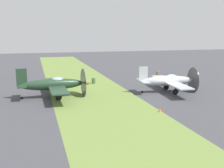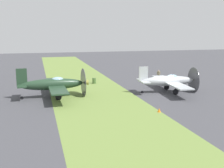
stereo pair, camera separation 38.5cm
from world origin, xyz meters
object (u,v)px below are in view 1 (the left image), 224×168
(ground_crew_chief, at_px, (158,75))
(fuel_drum, at_px, (94,81))
(airplane_wingman, at_px, (53,84))
(airplane_lead, at_px, (168,81))
(runway_marker_cone, at_px, (160,110))

(ground_crew_chief, xyz_separation_m, fuel_drum, (0.54, -11.71, -0.46))
(airplane_wingman, relative_size, fuel_drum, 12.69)
(airplane_lead, relative_size, airplane_wingman, 0.96)
(airplane_wingman, relative_size, runway_marker_cone, 25.95)
(ground_crew_chief, bearing_deg, airplane_wingman, 28.77)
(airplane_lead, bearing_deg, airplane_wingman, -89.65)
(airplane_lead, height_order, airplane_wingman, airplane_wingman)
(airplane_lead, height_order, ground_crew_chief, airplane_lead)
(airplane_wingman, distance_m, ground_crew_chief, 20.62)
(airplane_wingman, distance_m, runway_marker_cone, 14.38)
(ground_crew_chief, bearing_deg, fuel_drum, 6.55)
(airplane_lead, height_order, fuel_drum, airplane_lead)
(ground_crew_chief, distance_m, runway_marker_cone, 20.33)
(airplane_lead, relative_size, ground_crew_chief, 6.33)
(airplane_lead, height_order, runway_marker_cone, airplane_lead)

